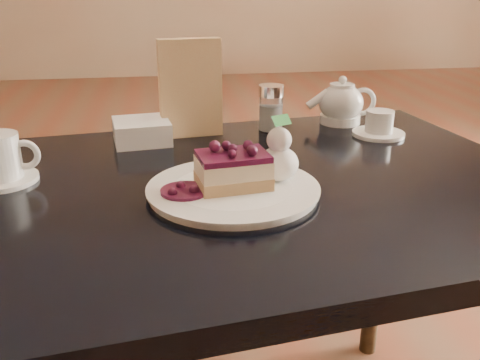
{
  "coord_description": "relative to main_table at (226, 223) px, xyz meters",
  "views": [
    {
      "loc": [
        -0.34,
        -0.72,
        1.02
      ],
      "look_at": [
        -0.23,
        -0.02,
        0.74
      ],
      "focal_mm": 40.0,
      "sensor_mm": 36.0,
      "label": 1
    }
  ],
  "objects": [
    {
      "name": "dessert_plate",
      "position": [
        0.01,
        -0.05,
        0.08
      ],
      "size": [
        0.27,
        0.27,
        0.01
      ],
      "primitive_type": "cylinder",
      "color": "white",
      "rests_on": "main_table"
    },
    {
      "name": "coffee_set",
      "position": [
        -0.37,
        0.07,
        0.11
      ],
      "size": [
        0.13,
        0.12,
        0.08
      ],
      "color": "white",
      "rests_on": "main_table"
    },
    {
      "name": "cheesecake_slice",
      "position": [
        0.01,
        -0.05,
        0.11
      ],
      "size": [
        0.12,
        0.09,
        0.06
      ],
      "rotation": [
        0.0,
        0.0,
        0.13
      ],
      "color": "tan",
      "rests_on": "dessert_plate"
    },
    {
      "name": "whipped_cream",
      "position": [
        0.08,
        -0.03,
        0.11
      ],
      "size": [
        0.07,
        0.07,
        0.06
      ],
      "color": "white",
      "rests_on": "dessert_plate"
    },
    {
      "name": "sugar_shaker",
      "position": [
        0.14,
        0.3,
        0.12
      ],
      "size": [
        0.06,
        0.06,
        0.1
      ],
      "color": "white",
      "rests_on": "main_table"
    },
    {
      "name": "main_table",
      "position": [
        0.0,
        0.0,
        0.0
      ],
      "size": [
        1.19,
        0.87,
        0.69
      ],
      "rotation": [
        0.0,
        0.0,
        0.13
      ],
      "color": "black",
      "rests_on": "ground"
    },
    {
      "name": "tea_set",
      "position": [
        0.32,
        0.31,
        0.11
      ],
      "size": [
        0.2,
        0.22,
        0.1
      ],
      "color": "white",
      "rests_on": "main_table"
    },
    {
      "name": "napkin_stack",
      "position": [
        -0.14,
        0.26,
        0.1
      ],
      "size": [
        0.12,
        0.12,
        0.05
      ],
      "primitive_type": "cube",
      "rotation": [
        0.0,
        0.0,
        0.13
      ],
      "color": "white",
      "rests_on": "main_table"
    },
    {
      "name": "berry_sauce",
      "position": [
        -0.07,
        -0.06,
        0.09
      ],
      "size": [
        0.07,
        0.07,
        0.01
      ],
      "primitive_type": "cylinder",
      "color": "black",
      "rests_on": "dessert_plate"
    },
    {
      "name": "menu_card",
      "position": [
        -0.04,
        0.29,
        0.17
      ],
      "size": [
        0.13,
        0.04,
        0.2
      ],
      "primitive_type": "cube",
      "rotation": [
        0.0,
        0.0,
        0.13
      ],
      "color": "beige",
      "rests_on": "main_table"
    }
  ]
}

